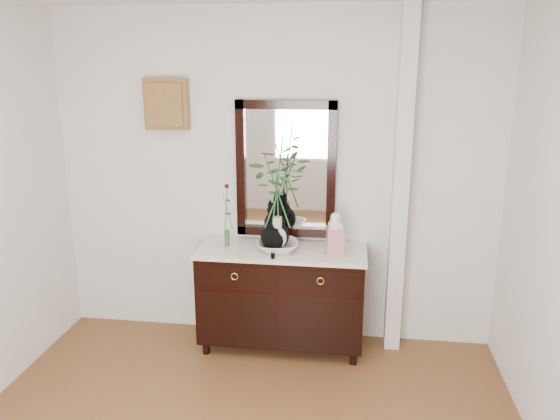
# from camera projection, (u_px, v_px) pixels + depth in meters

# --- Properties ---
(wall_back) EXTENTS (3.60, 0.04, 2.70)m
(wall_back) POSITION_uv_depth(u_px,v_px,m) (274.00, 180.00, 4.41)
(wall_back) COLOR silver
(wall_back) RESTS_ON ground
(pilaster) EXTENTS (0.12, 0.20, 2.70)m
(pilaster) POSITION_uv_depth(u_px,v_px,m) (400.00, 186.00, 4.20)
(pilaster) COLOR silver
(pilaster) RESTS_ON ground
(sideboard) EXTENTS (1.33, 0.52, 0.82)m
(sideboard) POSITION_uv_depth(u_px,v_px,m) (282.00, 293.00, 4.39)
(sideboard) COLOR black
(sideboard) RESTS_ON ground
(wall_mirror) EXTENTS (0.80, 0.06, 1.10)m
(wall_mirror) POSITION_uv_depth(u_px,v_px,m) (286.00, 170.00, 4.36)
(wall_mirror) COLOR black
(wall_mirror) RESTS_ON wall_back
(key_cabinet) EXTENTS (0.35, 0.10, 0.40)m
(key_cabinet) POSITION_uv_depth(u_px,v_px,m) (167.00, 104.00, 4.32)
(key_cabinet) COLOR brown
(key_cabinet) RESTS_ON wall_back
(cat) EXTENTS (0.31, 0.35, 0.37)m
(cat) POSITION_uv_depth(u_px,v_px,m) (275.00, 226.00, 4.26)
(cat) COLOR black
(cat) RESTS_ON sideboard
(lotus_bowl) EXTENTS (0.38, 0.38, 0.08)m
(lotus_bowl) POSITION_uv_depth(u_px,v_px,m) (278.00, 246.00, 4.24)
(lotus_bowl) COLOR silver
(lotus_bowl) RESTS_ON sideboard
(vase_branches) EXTENTS (0.54, 0.54, 0.90)m
(vase_branches) POSITION_uv_depth(u_px,v_px,m) (277.00, 193.00, 4.13)
(vase_branches) COLOR silver
(vase_branches) RESTS_ON lotus_bowl
(bud_vase_rose) EXTENTS (0.07, 0.07, 0.52)m
(bud_vase_rose) POSITION_uv_depth(u_px,v_px,m) (226.00, 215.00, 4.30)
(bud_vase_rose) COLOR #306930
(bud_vase_rose) RESTS_ON sideboard
(ginger_jar) EXTENTS (0.15, 0.15, 0.34)m
(ginger_jar) POSITION_uv_depth(u_px,v_px,m) (335.00, 233.00, 4.13)
(ginger_jar) COLOR white
(ginger_jar) RESTS_ON sideboard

